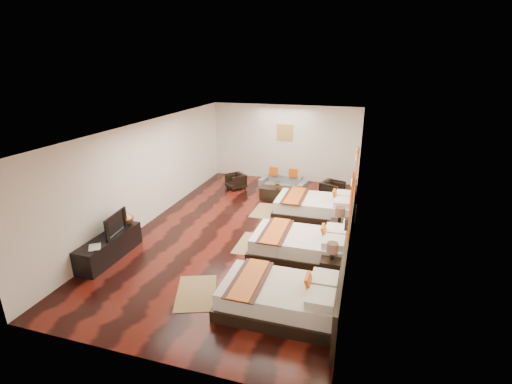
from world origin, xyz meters
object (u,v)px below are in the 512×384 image
(sofa, at_px, (283,183))
(armchair_right, at_px, (332,190))
(table_plant, at_px, (278,184))
(book, at_px, (89,248))
(nightstand_b, at_px, (339,229))
(armchair_left, at_px, (236,181))
(tv_console, at_px, (110,247))
(bed_near, at_px, (281,297))
(coffee_table, at_px, (276,193))
(tv, at_px, (112,224))
(figurine, at_px, (126,217))
(bed_far, at_px, (316,207))
(nightstand_a, at_px, (331,267))
(bed_mid, at_px, (301,245))

(sofa, bearing_deg, armchair_right, -7.76)
(table_plant, bearing_deg, book, -117.42)
(nightstand_b, distance_m, table_plant, 3.20)
(nightstand_b, relative_size, armchair_left, 1.49)
(tv_console, bearing_deg, armchair_right, 49.89)
(bed_near, relative_size, nightstand_b, 2.42)
(nightstand_b, height_order, coffee_table, nightstand_b)
(sofa, height_order, armchair_right, armchair_right)
(sofa, height_order, table_plant, table_plant)
(nightstand_b, height_order, tv, tv)
(nightstand_b, relative_size, table_plant, 3.07)
(tv, distance_m, figurine, 0.56)
(bed_far, xyz_separation_m, book, (-4.20, -4.35, 0.26))
(bed_near, xyz_separation_m, sofa, (-1.46, 6.60, -0.04))
(figurine, relative_size, coffee_table, 0.37)
(nightstand_a, bearing_deg, table_plant, 117.01)
(bed_far, height_order, coffee_table, bed_far)
(nightstand_b, bearing_deg, table_plant, 132.22)
(tv_console, xyz_separation_m, tv, (0.05, 0.15, 0.53))
(table_plant, bearing_deg, bed_mid, -67.91)
(bed_near, relative_size, tv, 2.46)
(figurine, bearing_deg, tv, -84.79)
(bed_far, distance_m, tv_console, 5.62)
(nightstand_a, height_order, sofa, nightstand_a)
(nightstand_b, height_order, sofa, nightstand_b)
(bed_mid, distance_m, nightstand_b, 1.32)
(tv_console, relative_size, sofa, 1.09)
(sofa, bearing_deg, bed_mid, -63.32)
(bed_near, distance_m, figurine, 4.46)
(bed_near, distance_m, table_plant, 5.69)
(bed_near, relative_size, book, 6.73)
(nightstand_a, height_order, book, nightstand_a)
(figurine, bearing_deg, table_plant, 55.52)
(bed_mid, bearing_deg, sofa, 107.85)
(nightstand_a, distance_m, figurine, 4.97)
(tv_console, xyz_separation_m, figurine, (0.00, 0.70, 0.46))
(bed_near, bearing_deg, table_plant, 104.26)
(tv, xyz_separation_m, book, (-0.05, -0.77, -0.24))
(bed_far, distance_m, table_plant, 1.76)
(tv, bearing_deg, bed_mid, -81.32)
(nightstand_b, bearing_deg, tv, -155.23)
(bed_mid, xyz_separation_m, bed_far, (0.00, 2.41, 0.01))
(bed_near, distance_m, bed_far, 4.46)
(figurine, bearing_deg, bed_mid, 8.49)
(nightstand_a, height_order, nightstand_b, nightstand_b)
(bed_far, bearing_deg, book, -133.96)
(sofa, relative_size, armchair_left, 2.74)
(figurine, bearing_deg, nightstand_a, -1.57)
(sofa, relative_size, table_plant, 5.64)
(nightstand_b, distance_m, armchair_left, 4.87)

